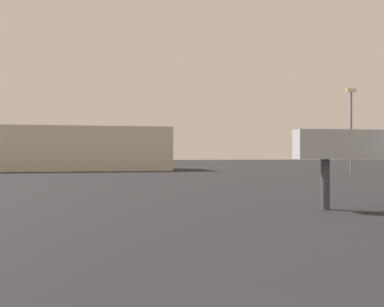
# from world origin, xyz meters

# --- Properties ---
(light_mast_right) EXTENTS (2.40, 0.50, 20.05)m
(light_mast_right) POSITION_xyz_m (54.29, 84.63, 11.29)
(light_mast_right) COLOR slate
(light_mast_right) RESTS_ON ground_plane
(terminal_building) EXTENTS (67.70, 20.17, 11.67)m
(terminal_building) POSITION_xyz_m (-19.18, 114.55, 5.84)
(terminal_building) COLOR beige
(terminal_building) RESTS_ON ground_plane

